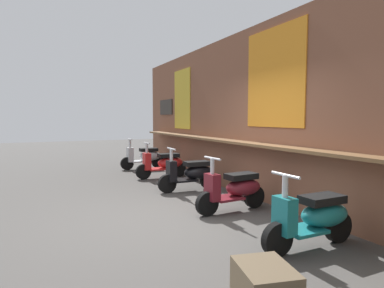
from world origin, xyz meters
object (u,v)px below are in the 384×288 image
at_px(merchandise_crate, 265,285).
at_px(scooter_teal, 315,217).
at_px(scooter_maroon, 236,189).
at_px(scooter_red, 164,163).
at_px(scooter_silver, 145,157).
at_px(scooter_black, 192,173).

bearing_deg(merchandise_crate, scooter_teal, 118.95).
relative_size(scooter_maroon, scooter_teal, 1.00).
bearing_deg(scooter_red, scooter_silver, -88.59).
distance_m(scooter_silver, scooter_maroon, 5.20).
height_order(scooter_silver, scooter_maroon, same).
bearing_deg(scooter_teal, scooter_silver, -90.16).
xyz_separation_m(scooter_teal, merchandise_crate, (0.74, -1.34, -0.22)).
xyz_separation_m(scooter_maroon, scooter_teal, (1.78, 0.00, 0.00)).
distance_m(scooter_maroon, merchandise_crate, 2.86).
relative_size(scooter_silver, scooter_black, 1.00).
height_order(scooter_red, merchandise_crate, scooter_red).
bearing_deg(scooter_maroon, scooter_teal, 85.92).
distance_m(scooter_silver, scooter_teal, 6.97).
bearing_deg(scooter_red, scooter_black, 91.41).
xyz_separation_m(scooter_red, merchandise_crate, (6.00, -1.34, -0.22)).
bearing_deg(scooter_silver, merchandise_crate, 80.20).
height_order(scooter_maroon, scooter_teal, same).
relative_size(scooter_maroon, merchandise_crate, 2.52).
relative_size(scooter_black, scooter_maroon, 1.00).
relative_size(scooter_red, scooter_maroon, 1.00).
bearing_deg(scooter_silver, scooter_maroon, 90.03).
xyz_separation_m(scooter_silver, scooter_red, (1.71, -0.00, 0.00)).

